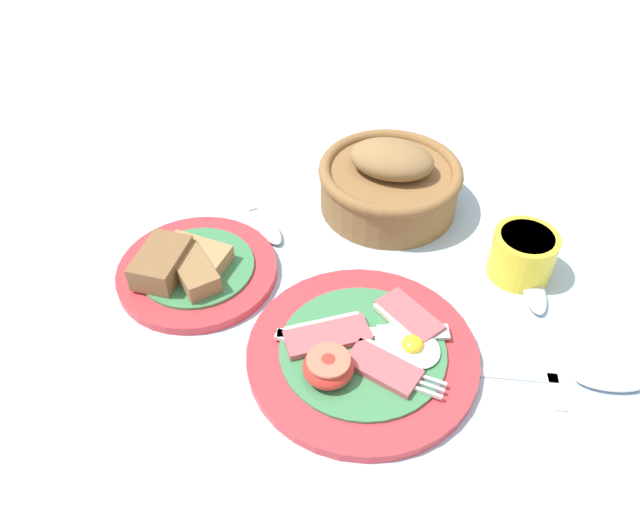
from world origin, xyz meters
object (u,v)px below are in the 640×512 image
Objects in this scene: breakfast_plate at (362,353)px; sugar_cup at (523,253)px; teaspoon_by_saucer at (582,379)px; bread_plate at (191,268)px; bread_basket at (390,181)px; teaspoon_stray at (538,310)px; teaspoon_near_cup at (259,217)px.

sugar_cup is (0.09, 0.22, 0.02)m from breakfast_plate.
sugar_cup is at bearing 106.52° from teaspoon_by_saucer.
bread_plate is 0.45m from teaspoon_by_saucer.
bread_basket is 1.08× the size of teaspoon_stray.
bread_plate is at bearing -144.22° from sugar_cup.
bread_plate is 0.40m from sugar_cup.
teaspoon_stray is at bearing -48.64° from sugar_cup.
teaspoon_near_cup is 0.37m from teaspoon_stray.
sugar_cup is 0.43× the size of teaspoon_near_cup.
teaspoon_near_cup is at bearing 149.83° from teaspoon_by_saucer.
sugar_cup reaches higher than bread_plate.
bread_basket is 1.06× the size of teaspoon_by_saucer.
breakfast_plate is at bearing -65.68° from bread_basket.
teaspoon_by_saucer is at bearing -45.23° from sugar_cup.
teaspoon_stray is (0.04, -0.05, -0.03)m from sugar_cup.
bread_basket reaches higher than teaspoon_by_saucer.
teaspoon_by_saucer and teaspoon_near_cup have the same top height.
teaspoon_stray is (0.37, 0.18, -0.01)m from bread_plate.
bread_basket reaches higher than teaspoon_stray.
sugar_cup is 0.20m from bread_basket.
teaspoon_stray is (-0.07, 0.07, 0.00)m from teaspoon_by_saucer.
teaspoon_stray is (0.24, -0.07, -0.04)m from bread_basket.
bread_plate is at bearing -61.48° from teaspoon_near_cup.
bread_basket is 1.06× the size of teaspoon_near_cup.
sugar_cup reaches higher than teaspoon_by_saucer.
bread_plate reaches higher than breakfast_plate.
bread_basket is at bearing 127.75° from teaspoon_by_saucer.
breakfast_plate is at bearing 2.71° from bread_plate.
breakfast_plate is at bearing 111.86° from teaspoon_stray.
breakfast_plate is 1.28× the size of bread_plate.
bread_plate reaches higher than teaspoon_near_cup.
teaspoon_by_saucer is 1.00× the size of teaspoon_near_cup.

